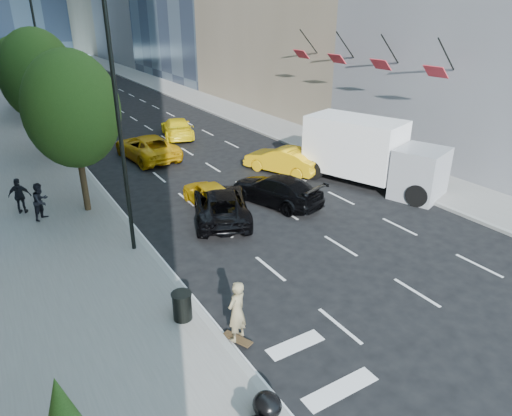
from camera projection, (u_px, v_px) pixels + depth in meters
ground at (322, 252)px, 18.55m from camera, size 160.00×160.00×0.00m
sidewalk_left at (8, 127)px, 37.72m from camera, size 6.00×120.00×0.15m
sidewalk_right at (214, 104)px, 46.76m from camera, size 4.00×120.00×0.15m
lamp_near at (122, 108)px, 16.34m from camera, size 2.13×0.22×10.00m
lamp_far at (44, 62)px, 30.43m from camera, size 2.13×0.22×10.00m
tree_near at (72, 110)px, 20.18m from camera, size 4.20×4.20×7.46m
tree_mid at (38, 76)px, 27.87m from camera, size 4.50×4.50×7.99m
tree_far at (17, 66)px, 38.32m from camera, size 3.90×3.90×6.92m
traffic_signal at (18, 62)px, 45.12m from camera, size 2.48×0.53×5.20m
facade_flags at (359, 58)px, 28.96m from camera, size 1.85×13.30×2.05m
skateboarder at (237, 315)px, 13.15m from camera, size 0.83×0.71×1.94m
black_sedan_lincoln at (221, 204)px, 21.22m from camera, size 4.24×5.76×1.46m
black_sedan_mercedes at (276, 190)px, 22.90m from camera, size 3.52×5.50×1.48m
taxi_a at (209, 194)px, 22.47m from camera, size 1.79×4.07×1.36m
taxi_b at (283, 160)px, 27.28m from camera, size 3.47×4.97×1.55m
taxi_c at (147, 147)px, 29.73m from camera, size 3.15×5.95×1.59m
taxi_d at (177, 128)px, 34.77m from camera, size 3.30×5.46×1.48m
city_bus at (52, 97)px, 41.50m from camera, size 6.27×12.68×3.45m
box_truck at (371, 153)px, 24.90m from camera, size 5.03×8.00×3.61m
pedestrian_a at (41, 201)px, 20.78m from camera, size 1.07×1.07×1.75m
pedestrian_b at (20, 196)px, 21.39m from camera, size 1.10×0.77×1.74m
trash_can at (182, 307)px, 14.16m from camera, size 0.59×0.59×0.89m
garbage_bags at (263, 414)px, 10.61m from camera, size 1.18×1.14×0.58m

